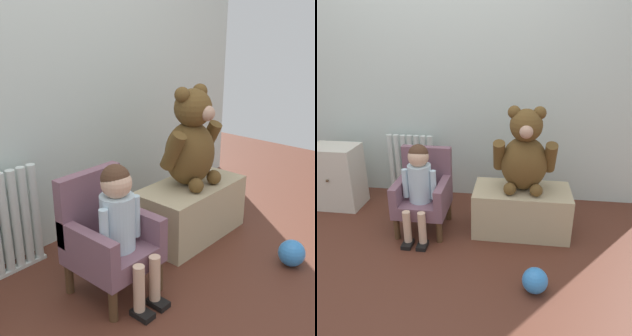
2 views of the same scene
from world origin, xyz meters
The scene contains 9 objects.
ground_plane centered at (0.00, 0.00, 0.00)m, with size 6.00×6.00×0.00m, color #532A1D.
back_wall centered at (0.00, 1.21, 1.20)m, with size 3.80×0.05×2.40m, color silver.
radiator centered at (-0.34, 1.08, 0.29)m, with size 0.43×0.05×0.59m.
small_dresser centered at (-0.92, 0.81, 0.28)m, with size 0.40×0.31×0.55m.
child_armchair centered at (-0.08, 0.57, 0.30)m, with size 0.39×0.39×0.62m.
child_figure centered at (-0.08, 0.47, 0.45)m, with size 0.25×0.35×0.70m.
low_bench centered at (0.67, 0.60, 0.18)m, with size 0.71×0.37×0.35m, color tan.
large_teddy_bear centered at (0.67, 0.61, 0.62)m, with size 0.45×0.32×0.62m.
toy_ball centered at (0.76, -0.05, 0.08)m, with size 0.15×0.15×0.15m, color #3581D0.
Camera 2 is at (0.61, -1.62, 1.40)m, focal length 35.00 mm.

